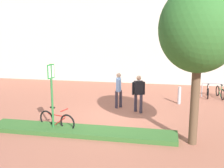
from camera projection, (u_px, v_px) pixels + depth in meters
name	position (u px, v px, depth m)	size (l,w,h in m)	color
ground_plane	(114.00, 117.00, 11.88)	(60.00, 60.00, 0.00)	#9E5B47
building_facade	(137.00, 12.00, 19.13)	(28.00, 1.20, 10.00)	beige
planter_strip	(81.00, 131.00, 10.07)	(7.00, 1.10, 0.16)	#336028
tree_sidewalk	(199.00, 29.00, 8.43)	(2.52, 2.52, 5.17)	brown
parking_sign_post	(52.00, 88.00, 9.96)	(0.12, 0.36, 2.55)	#2D7238
bike_at_sign	(57.00, 120.00, 10.44)	(1.62, 0.60, 0.86)	black
bollard_steel	(179.00, 95.00, 13.95)	(0.16, 0.16, 0.90)	#ADADB2
person_suited_dark	(138.00, 91.00, 12.46)	(0.57, 0.37, 1.72)	#383342
person_shirt_white	(119.00, 88.00, 13.20)	(0.31, 0.61, 1.72)	#383342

